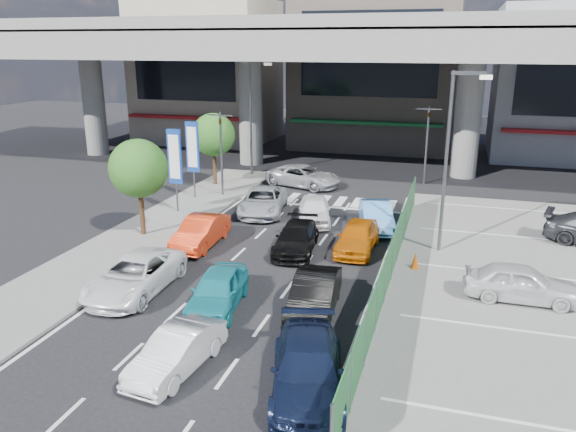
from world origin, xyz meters
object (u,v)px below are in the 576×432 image
(hatch_black_mid_right, at_px, (314,295))
(kei_truck_front_right, at_px, (376,216))
(sedan_black_mid, at_px, (296,238))
(wagon_silver_front_left, at_px, (263,201))
(traffic_light_left, at_px, (221,133))
(sedan_white_mid_left, at_px, (135,275))
(street_lamp_left, at_px, (253,108))
(minivan_navy_back, at_px, (307,369))
(taxi_orange_left, at_px, (201,232))
(crossing_wagon_silver, at_px, (304,176))
(tree_far, at_px, (213,135))
(traffic_cone, at_px, (415,260))
(tree_near, at_px, (138,169))
(parked_sedan_white, at_px, (521,283))
(signboard_far, at_px, (193,149))
(street_lamp_right, at_px, (451,148))
(taxi_teal_mid, at_px, (217,290))
(sedan_white_front_mid, at_px, (314,210))
(taxi_orange_right, at_px, (357,237))
(signboard_near, at_px, (175,159))
(traffic_light_right, at_px, (428,125))
(hatch_white_back_mid, at_px, (177,352))

(hatch_black_mid_right, distance_m, kei_truck_front_right, 10.05)
(sedan_black_mid, height_order, wagon_silver_front_left, wagon_silver_front_left)
(traffic_light_left, xyz_separation_m, sedan_white_mid_left, (2.33, -13.86, -3.25))
(street_lamp_left, relative_size, sedan_black_mid, 1.88)
(traffic_light_left, height_order, minivan_navy_back, traffic_light_left)
(sedan_white_mid_left, bearing_deg, taxi_orange_left, 86.36)
(crossing_wagon_silver, bearing_deg, traffic_light_left, 150.07)
(minivan_navy_back, distance_m, taxi_orange_left, 12.36)
(tree_far, relative_size, traffic_cone, 6.93)
(tree_near, distance_m, parked_sedan_white, 17.42)
(tree_far, relative_size, minivan_navy_back, 1.01)
(street_lamp_left, height_order, signboard_far, street_lamp_left)
(street_lamp_right, height_order, sedan_black_mid, street_lamp_right)
(taxi_teal_mid, distance_m, parked_sedan_white, 11.00)
(street_lamp_left, distance_m, sedan_white_front_mid, 12.33)
(minivan_navy_back, bearing_deg, street_lamp_right, 60.88)
(hatch_black_mid_right, relative_size, taxi_orange_left, 1.00)
(taxi_orange_right, xyz_separation_m, wagon_silver_front_left, (-6.08, 4.48, 0.00))
(tree_near, distance_m, sedan_white_mid_left, 7.17)
(sedan_black_mid, bearing_deg, sedan_white_front_mid, 86.88)
(kei_truck_front_right, bearing_deg, minivan_navy_back, -103.36)
(signboard_near, height_order, tree_near, tree_near)
(tree_far, bearing_deg, signboard_near, -84.73)
(tree_near, bearing_deg, tree_far, 94.36)
(sedan_white_mid_left, bearing_deg, tree_near, 116.48)
(traffic_light_right, bearing_deg, kei_truck_front_right, -99.23)
(sedan_white_mid_left, bearing_deg, wagon_silver_front_left, 82.22)
(minivan_navy_back, height_order, taxi_orange_right, same)
(sedan_white_front_mid, bearing_deg, minivan_navy_back, -91.27)
(sedan_white_mid_left, distance_m, taxi_orange_right, 9.96)
(sedan_white_front_mid, height_order, crossing_wagon_silver, crossing_wagon_silver)
(minivan_navy_back, bearing_deg, crossing_wagon_silver, 90.93)
(traffic_light_right, bearing_deg, street_lamp_right, -82.66)
(signboard_far, relative_size, traffic_cone, 6.79)
(signboard_far, relative_size, kei_truck_front_right, 1.12)
(traffic_light_right, height_order, wagon_silver_front_left, traffic_light_right)
(minivan_navy_back, height_order, taxi_teal_mid, same)
(sedan_white_mid_left, height_order, taxi_orange_right, same)
(signboard_far, height_order, kei_truck_front_right, signboard_far)
(hatch_black_mid_right, bearing_deg, traffic_light_left, 119.42)
(traffic_light_right, height_order, tree_near, traffic_light_right)
(tree_far, bearing_deg, parked_sedan_white, -36.13)
(taxi_orange_right, bearing_deg, parked_sedan_white, -27.07)
(sedan_black_mid, height_order, crossing_wagon_silver, crossing_wagon_silver)
(signboard_far, distance_m, tree_near, 7.03)
(street_lamp_left, relative_size, hatch_white_back_mid, 2.17)
(tree_far, bearing_deg, crossing_wagon_silver, 14.08)
(traffic_light_left, height_order, sedan_white_mid_left, traffic_light_left)
(taxi_teal_mid, relative_size, hatch_black_mid_right, 0.97)
(sedan_white_mid_left, distance_m, crossing_wagon_silver, 17.88)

